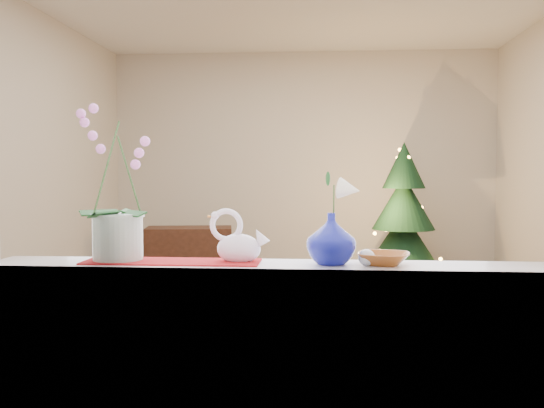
% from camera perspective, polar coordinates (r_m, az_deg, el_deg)
% --- Properties ---
extents(ground, '(5.00, 5.00, 0.00)m').
position_cam_1_polar(ground, '(4.89, 1.99, -12.13)').
color(ground, '#3D2719').
rests_on(ground, ground).
extents(wall_back, '(4.50, 0.10, 2.70)m').
position_cam_1_polar(wall_back, '(7.22, 2.87, 3.58)').
color(wall_back, beige).
rests_on(wall_back, ground).
extents(wall_front, '(4.50, 0.10, 2.70)m').
position_cam_1_polar(wall_front, '(2.23, -0.74, 4.88)').
color(wall_front, beige).
rests_on(wall_front, ground).
extents(wall_left, '(0.10, 5.00, 2.70)m').
position_cam_1_polar(wall_left, '(5.32, -23.04, 3.55)').
color(wall_left, beige).
rests_on(wall_left, ground).
extents(window_apron, '(2.20, 0.08, 0.88)m').
position_cam_1_polar(window_apron, '(2.42, -0.64, -17.26)').
color(window_apron, white).
rests_on(window_apron, ground).
extents(windowsill, '(2.20, 0.26, 0.04)m').
position_cam_1_polar(windowsill, '(2.39, -0.45, -6.09)').
color(windowsill, white).
rests_on(windowsill, window_apron).
extents(window_frame, '(2.22, 0.06, 1.60)m').
position_cam_1_polar(window_frame, '(2.30, -0.68, 13.61)').
color(window_frame, white).
rests_on(window_frame, windowsill).
extents(runner, '(0.70, 0.20, 0.01)m').
position_cam_1_polar(runner, '(2.45, -9.40, -5.37)').
color(runner, maroon).
rests_on(runner, windowsill).
extents(orchid_pot, '(0.29, 0.29, 0.63)m').
position_cam_1_polar(orchid_pot, '(2.50, -14.37, 1.96)').
color(orchid_pot, white).
rests_on(orchid_pot, windowsill).
extents(swan, '(0.24, 0.12, 0.20)m').
position_cam_1_polar(swan, '(2.40, -3.15, -3.13)').
color(swan, silver).
rests_on(swan, windowsill).
extents(blue_vase, '(0.24, 0.24, 0.23)m').
position_cam_1_polar(blue_vase, '(2.36, 5.60, -2.90)').
color(blue_vase, '#090E68').
rests_on(blue_vase, windowsill).
extents(lily, '(0.13, 0.07, 0.17)m').
position_cam_1_polar(lily, '(2.35, 5.62, 2.01)').
color(lily, white).
rests_on(lily, blue_vase).
extents(paperweight, '(0.07, 0.07, 0.06)m').
position_cam_1_polar(paperweight, '(2.35, 8.89, -5.00)').
color(paperweight, silver).
rests_on(paperweight, windowsill).
extents(amber_dish, '(0.20, 0.20, 0.04)m').
position_cam_1_polar(amber_dish, '(2.38, 10.45, -5.15)').
color(amber_dish, brown).
rests_on(amber_dish, windowsill).
extents(xmas_tree, '(1.16, 1.16, 1.60)m').
position_cam_1_polar(xmas_tree, '(6.59, 12.26, -1.23)').
color(xmas_tree, '#13331B').
rests_on(xmas_tree, ground).
extents(side_table, '(0.97, 0.59, 0.68)m').
position_cam_1_polar(side_table, '(6.62, -7.80, -5.14)').
color(side_table, black).
rests_on(side_table, ground).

